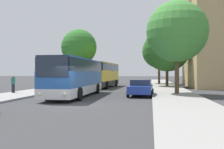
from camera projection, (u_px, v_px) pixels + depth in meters
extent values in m
plane|color=#38383A|center=(74.00, 105.00, 16.93)|extent=(300.00, 300.00, 0.00)
cube|color=gray|center=(186.00, 105.00, 15.89)|extent=(4.00, 120.00, 0.15)
cube|color=silver|center=(76.00, 89.00, 22.84)|extent=(2.52, 11.37, 0.70)
cube|color=#285BA8|center=(76.00, 78.00, 22.84)|extent=(2.52, 11.37, 1.20)
cube|color=#232D3D|center=(76.00, 66.00, 22.83)|extent=(2.55, 11.14, 0.95)
cube|color=#285BA8|center=(76.00, 60.00, 22.83)|extent=(2.47, 11.14, 0.12)
cube|color=#232D3D|center=(52.00, 66.00, 17.18)|extent=(2.20, 0.08, 1.45)
sphere|color=#F4EAC1|center=(39.00, 94.00, 17.30)|extent=(0.24, 0.24, 0.24)
sphere|color=#F4EAC1|center=(64.00, 94.00, 17.06)|extent=(0.24, 0.24, 0.24)
cylinder|color=black|center=(48.00, 94.00, 19.65)|extent=(0.31, 1.00, 1.00)
cylinder|color=black|center=(79.00, 94.00, 19.30)|extent=(0.31, 1.00, 1.00)
cylinder|color=black|center=(74.00, 88.00, 26.39)|extent=(0.31, 1.00, 1.00)
cylinder|color=black|center=(97.00, 88.00, 26.04)|extent=(0.31, 1.00, 1.00)
cube|color=#2D2D2D|center=(103.00, 83.00, 37.04)|extent=(3.03, 11.77, 0.70)
cube|color=yellow|center=(103.00, 76.00, 37.03)|extent=(3.03, 11.77, 1.39)
cube|color=#232D3D|center=(103.00, 67.00, 37.02)|extent=(3.04, 11.54, 0.95)
cube|color=yellow|center=(103.00, 64.00, 37.02)|extent=(2.97, 11.53, 0.12)
cube|color=#232D3D|center=(92.00, 68.00, 31.26)|extent=(2.31, 0.15, 1.45)
sphere|color=#F4EAC1|center=(85.00, 84.00, 31.42)|extent=(0.24, 0.24, 0.24)
sphere|color=#F4EAC1|center=(99.00, 85.00, 31.08)|extent=(0.24, 0.24, 0.24)
cylinder|color=black|center=(87.00, 85.00, 33.84)|extent=(0.34, 1.01, 1.00)
cylinder|color=black|center=(107.00, 85.00, 33.36)|extent=(0.34, 1.01, 1.00)
cylinder|color=black|center=(100.00, 83.00, 40.72)|extent=(0.34, 1.01, 1.00)
cylinder|color=black|center=(116.00, 83.00, 40.24)|extent=(0.34, 1.01, 1.00)
cube|color=#233D9E|center=(141.00, 89.00, 23.00)|extent=(2.09, 4.59, 0.65)
cube|color=#232D3D|center=(141.00, 82.00, 23.17)|extent=(1.78, 2.41, 0.51)
cylinder|color=black|center=(151.00, 94.00, 21.44)|extent=(0.22, 0.63, 0.62)
cylinder|color=black|center=(128.00, 94.00, 21.80)|extent=(0.22, 0.63, 0.62)
cylinder|color=black|center=(152.00, 92.00, 24.20)|extent=(0.22, 0.63, 0.62)
cylinder|color=black|center=(132.00, 91.00, 24.55)|extent=(0.22, 0.63, 0.62)
cylinder|color=#23232D|center=(13.00, 88.00, 25.20)|extent=(0.30, 0.30, 0.81)
cylinder|color=#236656|center=(13.00, 81.00, 25.19)|extent=(0.36, 0.36, 0.68)
sphere|color=tan|center=(13.00, 76.00, 25.19)|extent=(0.22, 0.22, 0.22)
cylinder|color=#47331E|center=(81.00, 73.00, 47.64)|extent=(0.40, 0.40, 3.84)
sphere|color=#2D7028|center=(81.00, 53.00, 47.61)|extent=(4.51, 4.51, 4.51)
cylinder|color=#47331E|center=(79.00, 72.00, 42.99)|extent=(0.40, 0.40, 3.97)
sphere|color=#2D7028|center=(79.00, 47.00, 42.96)|extent=(5.82, 5.82, 5.82)
cylinder|color=#513D23|center=(177.00, 74.00, 24.18)|extent=(0.40, 0.40, 3.62)
sphere|color=#428938|center=(177.00, 31.00, 24.16)|extent=(5.66, 5.66, 5.66)
cylinder|color=brown|center=(159.00, 74.00, 46.93)|extent=(0.40, 0.40, 3.51)
sphere|color=#2D7028|center=(159.00, 51.00, 46.91)|extent=(6.06, 6.06, 6.06)
cylinder|color=#47331E|center=(167.00, 76.00, 37.88)|extent=(0.40, 0.40, 2.93)
sphere|color=#286023|center=(167.00, 49.00, 37.85)|extent=(6.66, 6.66, 6.66)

